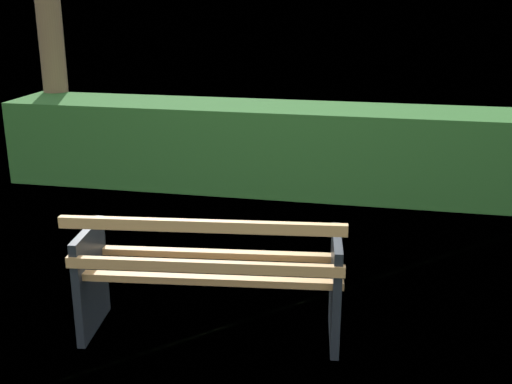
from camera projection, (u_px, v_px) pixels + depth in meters
The scene contains 3 objects.
ground_plane at pixel (213, 331), 4.06m from camera, with size 1400.00×1400.00×0.00m, color olive.
park_bench at pixel (210, 274), 3.88m from camera, with size 1.66×0.76×0.87m.
hedge_row at pixel (289, 148), 6.79m from camera, with size 6.15×0.85×0.90m, color #285B23.
Camera 1 is at (1.00, -3.46, 2.09)m, focal length 44.72 mm.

